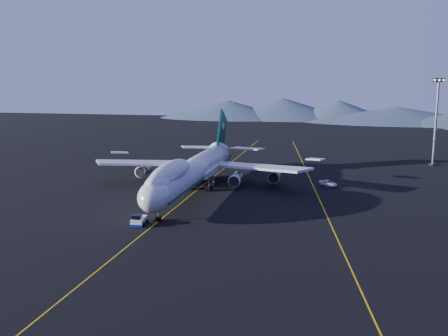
% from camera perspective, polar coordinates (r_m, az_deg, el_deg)
% --- Properties ---
extents(ground, '(500.00, 500.00, 0.00)m').
position_cam_1_polar(ground, '(127.58, -3.44, -2.81)').
color(ground, black).
rests_on(ground, ground).
extents(taxiway_line_main, '(0.25, 220.00, 0.01)m').
position_cam_1_polar(taxiway_line_main, '(127.58, -3.44, -2.80)').
color(taxiway_line_main, gold).
rests_on(taxiway_line_main, ground).
extents(taxiway_line_side, '(28.08, 198.09, 0.01)m').
position_cam_1_polar(taxiway_line_side, '(132.69, 10.34, -2.44)').
color(taxiway_line_side, gold).
rests_on(taxiway_line_side, ground).
extents(boeing_747, '(59.62, 72.43, 19.37)m').
position_cam_1_polar(boeing_747, '(126.43, -3.47, -0.24)').
color(boeing_747, silver).
rests_on(boeing_747, ground).
extents(pushback_tug, '(3.38, 5.23, 2.14)m').
position_cam_1_polar(pushback_tug, '(101.32, -9.70, -6.02)').
color(pushback_tug, silver).
rests_on(pushback_tug, ground).
extents(service_van, '(5.78, 5.84, 1.56)m').
position_cam_1_polar(service_van, '(137.62, 11.79, -1.71)').
color(service_van, white).
rests_on(service_van, ground).
extents(floodlight_mast, '(3.55, 2.66, 28.75)m').
position_cam_1_polar(floodlight_mast, '(179.19, 23.05, 4.90)').
color(floodlight_mast, black).
rests_on(floodlight_mast, ground).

